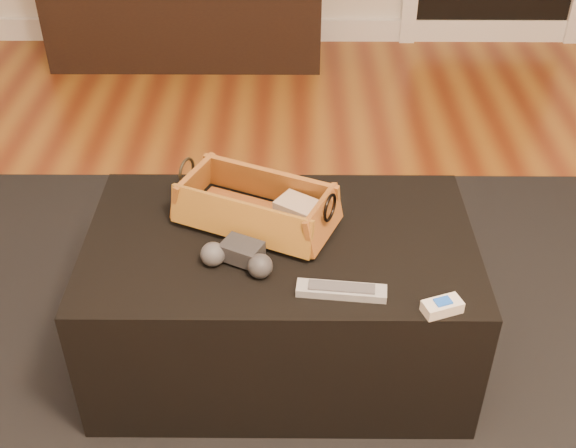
{
  "coord_description": "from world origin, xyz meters",
  "views": [
    {
      "loc": [
        0.22,
        -1.08,
        1.56
      ],
      "look_at": [
        0.21,
        0.36,
        0.49
      ],
      "focal_mm": 45.0,
      "sensor_mm": 36.0,
      "label": 1
    }
  ],
  "objects_px": {
    "wicker_basket": "(256,207)",
    "silver_remote": "(341,290)",
    "game_controller": "(239,257)",
    "media_cabinet": "(186,7)",
    "tv_remote": "(247,216)",
    "ottoman": "(281,299)",
    "cream_gadget": "(442,306)"
  },
  "relations": [
    {
      "from": "media_cabinet",
      "to": "game_controller",
      "type": "xyz_separation_m",
      "value": [
        0.41,
        -2.24,
        0.2
      ]
    },
    {
      "from": "wicker_basket",
      "to": "game_controller",
      "type": "bearing_deg",
      "value": -101.16
    },
    {
      "from": "media_cabinet",
      "to": "ottoman",
      "type": "distance_m",
      "value": 2.19
    },
    {
      "from": "ottoman",
      "to": "cream_gadget",
      "type": "distance_m",
      "value": 0.51
    },
    {
      "from": "game_controller",
      "to": "silver_remote",
      "type": "height_order",
      "value": "game_controller"
    },
    {
      "from": "ottoman",
      "to": "cream_gadget",
      "type": "height_order",
      "value": "cream_gadget"
    },
    {
      "from": "wicker_basket",
      "to": "ottoman",
      "type": "bearing_deg",
      "value": -46.94
    },
    {
      "from": "game_controller",
      "to": "silver_remote",
      "type": "relative_size",
      "value": 0.91
    },
    {
      "from": "silver_remote",
      "to": "wicker_basket",
      "type": "bearing_deg",
      "value": 126.72
    },
    {
      "from": "media_cabinet",
      "to": "cream_gadget",
      "type": "distance_m",
      "value": 2.56
    },
    {
      "from": "wicker_basket",
      "to": "silver_remote",
      "type": "height_order",
      "value": "wicker_basket"
    },
    {
      "from": "tv_remote",
      "to": "cream_gadget",
      "type": "height_order",
      "value": "tv_remote"
    },
    {
      "from": "tv_remote",
      "to": "game_controller",
      "type": "distance_m",
      "value": 0.17
    },
    {
      "from": "ottoman",
      "to": "cream_gadget",
      "type": "bearing_deg",
      "value": -35.99
    },
    {
      "from": "wicker_basket",
      "to": "game_controller",
      "type": "xyz_separation_m",
      "value": [
        -0.04,
        -0.18,
        -0.02
      ]
    },
    {
      "from": "tv_remote",
      "to": "wicker_basket",
      "type": "relative_size",
      "value": 0.47
    },
    {
      "from": "tv_remote",
      "to": "wicker_basket",
      "type": "xyz_separation_m",
      "value": [
        0.03,
        0.01,
        0.02
      ]
    },
    {
      "from": "media_cabinet",
      "to": "tv_remote",
      "type": "relative_size",
      "value": 6.3
    },
    {
      "from": "media_cabinet",
      "to": "game_controller",
      "type": "relative_size",
      "value": 6.99
    },
    {
      "from": "media_cabinet",
      "to": "ottoman",
      "type": "relative_size",
      "value": 1.36
    },
    {
      "from": "ottoman",
      "to": "cream_gadget",
      "type": "xyz_separation_m",
      "value": [
        0.37,
        -0.27,
        0.22
      ]
    },
    {
      "from": "tv_remote",
      "to": "silver_remote",
      "type": "xyz_separation_m",
      "value": [
        0.23,
        -0.27,
        -0.01
      ]
    },
    {
      "from": "wicker_basket",
      "to": "silver_remote",
      "type": "xyz_separation_m",
      "value": [
        0.21,
        -0.28,
        -0.04
      ]
    },
    {
      "from": "wicker_basket",
      "to": "cream_gadget",
      "type": "distance_m",
      "value": 0.55
    },
    {
      "from": "game_controller",
      "to": "tv_remote",
      "type": "bearing_deg",
      "value": 86.58
    },
    {
      "from": "cream_gadget",
      "to": "game_controller",
      "type": "bearing_deg",
      "value": 161.61
    },
    {
      "from": "ottoman",
      "to": "tv_remote",
      "type": "xyz_separation_m",
      "value": [
        -0.09,
        0.06,
        0.24
      ]
    },
    {
      "from": "media_cabinet",
      "to": "tv_remote",
      "type": "xyz_separation_m",
      "value": [
        0.42,
        -2.07,
        0.19
      ]
    },
    {
      "from": "ottoman",
      "to": "game_controller",
      "type": "distance_m",
      "value": 0.28
    },
    {
      "from": "game_controller",
      "to": "wicker_basket",
      "type": "bearing_deg",
      "value": 78.84
    },
    {
      "from": "ottoman",
      "to": "silver_remote",
      "type": "xyz_separation_m",
      "value": [
        0.14,
        -0.21,
        0.22
      ]
    },
    {
      "from": "game_controller",
      "to": "cream_gadget",
      "type": "height_order",
      "value": "game_controller"
    }
  ]
}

